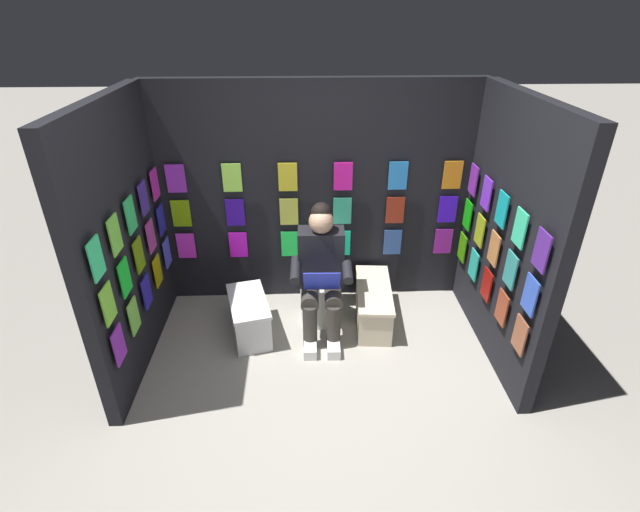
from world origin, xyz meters
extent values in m
plane|color=#9E998E|center=(0.00, 0.00, 0.00)|extent=(30.00, 30.00, 0.00)
cube|color=black|center=(0.00, -1.71, 1.05)|extent=(2.95, 0.10, 2.10)
cube|color=#E32FD5|center=(1.24, -1.63, 0.60)|extent=(0.17, 0.01, 0.26)
cube|color=#C112CD|center=(0.75, -1.63, 0.60)|extent=(0.17, 0.01, 0.26)
cube|color=#1EE24C|center=(0.25, -1.63, 0.60)|extent=(0.17, 0.01, 0.26)
cube|color=#15EFAF|center=(-0.25, -1.63, 0.60)|extent=(0.17, 0.01, 0.26)
cube|color=#2B4D96|center=(-0.75, -1.63, 0.60)|extent=(0.17, 0.01, 0.26)
cube|color=purple|center=(-1.24, -1.63, 0.60)|extent=(0.17, 0.01, 0.26)
cube|color=#74A60B|center=(1.24, -1.63, 0.93)|extent=(0.17, 0.01, 0.26)
cube|color=#2C0C96|center=(0.75, -1.63, 0.93)|extent=(0.17, 0.01, 0.26)
cube|color=gold|center=(0.25, -1.63, 0.93)|extent=(0.17, 0.01, 0.26)
cube|color=#2EA780|center=(-0.25, -1.63, 0.93)|extent=(0.17, 0.01, 0.26)
cube|color=maroon|center=(-0.75, -1.63, 0.93)|extent=(0.17, 0.01, 0.26)
cube|color=#4110F1|center=(-1.24, -1.63, 0.93)|extent=(0.17, 0.01, 0.26)
cube|color=purple|center=(1.24, -1.63, 1.27)|extent=(0.17, 0.01, 0.26)
cube|color=#A1ED4D|center=(0.75, -1.63, 1.27)|extent=(0.17, 0.01, 0.26)
cube|color=gold|center=(0.25, -1.63, 1.27)|extent=(0.17, 0.01, 0.26)
cube|color=#E218A3|center=(-0.25, -1.63, 1.27)|extent=(0.17, 0.01, 0.26)
cube|color=#2885E0|center=(-0.75, -1.63, 1.27)|extent=(0.17, 0.01, 0.26)
cube|color=orange|center=(-1.24, -1.63, 1.27)|extent=(0.17, 0.01, 0.26)
cube|color=black|center=(-1.48, -0.83, 1.05)|extent=(0.10, 1.66, 2.10)
cube|color=#3A910A|center=(-1.39, -1.50, 0.60)|extent=(0.01, 0.17, 0.26)
cube|color=#27B9A5|center=(-1.39, -1.16, 0.60)|extent=(0.01, 0.17, 0.26)
cube|color=#96100B|center=(-1.39, -0.83, 0.60)|extent=(0.01, 0.17, 0.26)
cube|color=#993C21|center=(-1.39, -0.50, 0.60)|extent=(0.01, 0.17, 0.26)
cube|color=#975234|center=(-1.39, -0.17, 0.60)|extent=(0.01, 0.17, 0.26)
cube|color=#12B00C|center=(-1.39, -1.50, 0.93)|extent=(0.01, 0.17, 0.26)
cube|color=#9BB01B|center=(-1.39, -1.16, 0.93)|extent=(0.01, 0.17, 0.26)
cube|color=#C67C3F|center=(-1.39, -0.83, 0.93)|extent=(0.01, 0.17, 0.26)
cube|color=teal|center=(-1.39, -0.50, 0.93)|extent=(0.01, 0.17, 0.26)
cube|color=blue|center=(-1.39, -0.17, 0.93)|extent=(0.01, 0.17, 0.26)
cube|color=purple|center=(-1.39, -1.50, 1.27)|extent=(0.01, 0.17, 0.26)
cube|color=#792FE9|center=(-1.39, -1.16, 1.27)|extent=(0.01, 0.17, 0.26)
cube|color=#14ABB3|center=(-1.39, -0.83, 1.27)|extent=(0.01, 0.17, 0.26)
cube|color=#3AE5A4|center=(-1.39, -0.50, 1.27)|extent=(0.01, 0.17, 0.26)
cube|color=#572796|center=(-1.39, -0.17, 1.27)|extent=(0.01, 0.17, 0.26)
cube|color=black|center=(1.48, -0.83, 1.05)|extent=(0.10, 1.66, 2.10)
cube|color=purple|center=(1.39, -0.17, 0.60)|extent=(0.01, 0.17, 0.26)
cube|color=#77CD47|center=(1.39, -0.50, 0.60)|extent=(0.01, 0.17, 0.26)
cube|color=#2920B4|center=(1.39, -0.83, 0.60)|extent=(0.01, 0.17, 0.26)
cube|color=#B5A70A|center=(1.39, -1.16, 0.60)|extent=(0.01, 0.17, 0.26)
cube|color=#4B56EE|center=(1.39, -1.50, 0.60)|extent=(0.01, 0.17, 0.26)
cube|color=#79D635|center=(1.39, -0.17, 0.93)|extent=(0.01, 0.17, 0.26)
cube|color=#18D22F|center=(1.39, -0.50, 0.93)|extent=(0.01, 0.17, 0.26)
cube|color=#69920E|center=(1.39, -0.83, 0.93)|extent=(0.01, 0.17, 0.26)
cube|color=#AD3790|center=(1.39, -1.16, 0.93)|extent=(0.01, 0.17, 0.26)
cube|color=#211EA9|center=(1.39, -1.50, 0.93)|extent=(0.01, 0.17, 0.26)
cube|color=#34DF82|center=(1.39, -0.17, 1.27)|extent=(0.01, 0.17, 0.26)
cube|color=#72D841|center=(1.39, -0.50, 1.27)|extent=(0.01, 0.17, 0.26)
cube|color=#2FCA64|center=(1.39, -0.83, 1.27)|extent=(0.01, 0.17, 0.26)
cube|color=#3D2691|center=(1.39, -1.16, 1.27)|extent=(0.01, 0.17, 0.26)
cube|color=#C627A7|center=(1.39, -1.50, 1.27)|extent=(0.01, 0.17, 0.26)
cylinder|color=white|center=(-0.03, -1.23, 0.20)|extent=(0.38, 0.38, 0.40)
cylinder|color=white|center=(-0.03, -1.23, 0.41)|extent=(0.41, 0.41, 0.02)
cube|color=white|center=(-0.04, -1.49, 0.58)|extent=(0.38, 0.19, 0.36)
cylinder|color=white|center=(-0.04, -1.40, 0.58)|extent=(0.39, 0.08, 0.39)
cube|color=black|center=(-0.03, -1.20, 0.68)|extent=(0.40, 0.23, 0.52)
sphere|color=tan|center=(-0.03, -1.17, 1.04)|extent=(0.21, 0.21, 0.21)
sphere|color=black|center=(-0.03, -1.20, 1.11)|extent=(0.17, 0.17, 0.17)
cylinder|color=#38332D|center=(-0.13, -1.00, 0.44)|extent=(0.16, 0.40, 0.15)
cylinder|color=#38332D|center=(0.07, -1.00, 0.44)|extent=(0.16, 0.40, 0.15)
cylinder|color=#38332D|center=(-0.12, -0.82, 0.21)|extent=(0.12, 0.12, 0.42)
cylinder|color=#38332D|center=(0.08, -0.82, 0.21)|extent=(0.12, 0.12, 0.42)
cube|color=white|center=(-0.12, -0.76, 0.04)|extent=(0.12, 0.26, 0.09)
cube|color=white|center=(0.08, -0.76, 0.04)|extent=(0.12, 0.26, 0.09)
cylinder|color=black|center=(-0.25, -1.02, 0.66)|extent=(0.09, 0.31, 0.13)
cylinder|color=black|center=(0.19, -1.03, 0.66)|extent=(0.09, 0.31, 0.13)
cube|color=#2432BE|center=(-0.03, -0.86, 0.64)|extent=(0.30, 0.14, 0.23)
cube|color=beige|center=(-0.52, -1.19, 0.16)|extent=(0.35, 0.81, 0.33)
cube|color=beige|center=(-0.52, -1.19, 0.34)|extent=(0.37, 0.85, 0.03)
cube|color=silver|center=(0.61, -1.02, 0.17)|extent=(0.43, 0.65, 0.34)
cube|color=white|center=(0.61, -1.02, 0.35)|extent=(0.45, 0.68, 0.03)
camera|label=1|loc=(0.11, 2.39, 2.67)|focal=26.30mm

